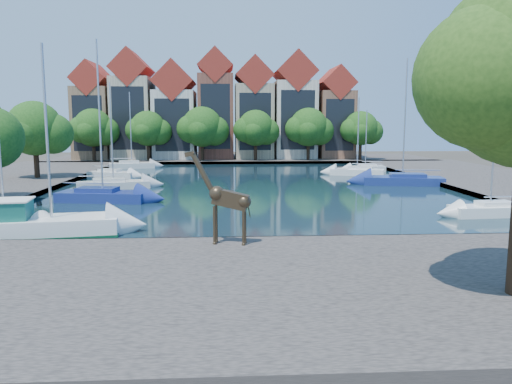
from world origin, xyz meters
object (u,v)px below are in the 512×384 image
Objects in this scene: motorsailer at (25,222)px; sailboat_left_a at (5,222)px; giraffe_statue at (225,199)px; sailboat_right_a at (490,208)px.

sailboat_left_a is (-1.69, 1.45, -0.27)m from motorsailer.
giraffe_statue is 11.76m from motorsailer.
sailboat_left_a is at bearing 156.62° from giraffe_statue.
giraffe_statue is at bearing -23.38° from sailboat_left_a.
giraffe_statue is at bearing -154.73° from sailboat_right_a.
sailboat_right_a is (28.31, 4.21, -0.23)m from motorsailer.
sailboat_left_a is (-12.61, 5.45, -2.06)m from giraffe_statue.
giraffe_statue is 0.41× the size of sailboat_right_a.
sailboat_left_a is at bearing 139.41° from motorsailer.
motorsailer is 1.06× the size of sailboat_left_a.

